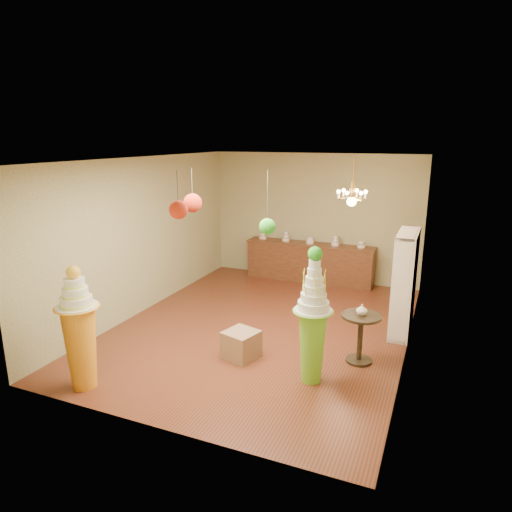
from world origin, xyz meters
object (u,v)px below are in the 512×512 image
at_px(pedestal_green, 313,329).
at_px(sideboard, 309,262).
at_px(pedestal_orange, 80,338).
at_px(round_table, 360,332).

relative_size(pedestal_green, sideboard, 0.65).
bearing_deg(sideboard, pedestal_orange, -104.62).
distance_m(sideboard, round_table, 4.07).
height_order(pedestal_green, sideboard, pedestal_green).
height_order(pedestal_orange, sideboard, pedestal_orange).
bearing_deg(pedestal_orange, sideboard, 75.38).
bearing_deg(pedestal_orange, round_table, 33.04).
bearing_deg(round_table, sideboard, 117.18).
distance_m(pedestal_green, sideboard, 4.66).
height_order(sideboard, round_table, sideboard).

